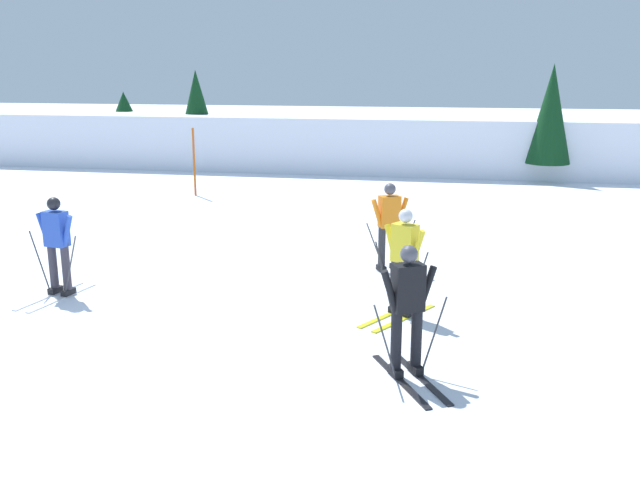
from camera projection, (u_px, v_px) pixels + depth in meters
ground_plane at (154, 343)px, 9.85m from camera, size 120.00×120.00×0.00m
far_snow_ridge at (351, 137)px, 28.45m from camera, size 80.00×7.89×2.02m
skier_black at (408, 307)px, 8.62m from camera, size 1.09×1.58×1.71m
skier_blue at (57, 244)px, 11.72m from camera, size 0.99×1.64×1.71m
skier_orange at (389, 225)px, 13.10m from camera, size 1.07×1.59×1.71m
skier_yellow at (404, 259)px, 10.77m from camera, size 1.14×1.56×1.71m
trail_marker_pole at (194, 162)px, 20.91m from camera, size 0.07×0.07×2.05m
conifer_far_left at (125, 119)px, 28.74m from camera, size 1.99×1.99×2.82m
conifer_far_right at (551, 114)px, 23.20m from camera, size 1.50×1.50×3.93m
conifer_far_centre at (197, 110)px, 27.08m from camera, size 1.64×1.64×3.71m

